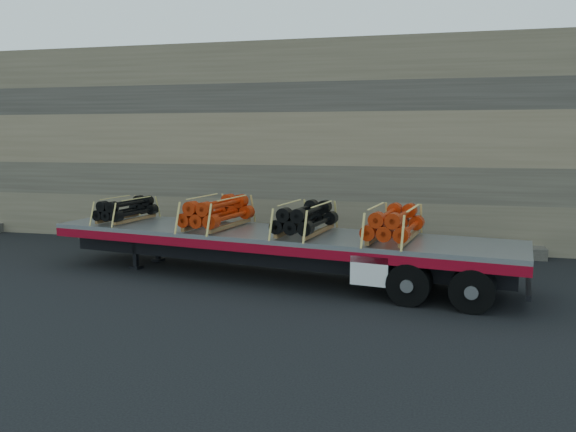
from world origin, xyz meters
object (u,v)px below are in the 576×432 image
(trailer, at_px, (273,255))
(bundle_rear, at_px, (394,224))
(bundle_midfront, at_px, (218,213))
(bundle_midrear, at_px, (305,219))
(bundle_front, at_px, (126,210))

(trailer, height_order, bundle_rear, bundle_rear)
(bundle_midfront, distance_m, bundle_midrear, 2.61)
(trailer, distance_m, bundle_midrear, 1.37)
(bundle_front, xyz_separation_m, bundle_midfront, (3.08, -0.49, 0.07))
(bundle_midfront, xyz_separation_m, bundle_midrear, (2.58, -0.41, -0.02))
(bundle_front, distance_m, bundle_midrear, 5.73)
(bundle_midfront, relative_size, bundle_midrear, 1.06)
(bundle_front, relative_size, bundle_midfront, 0.82)
(trailer, relative_size, bundle_front, 6.74)
(bundle_front, height_order, bundle_midfront, bundle_midfront)
(bundle_midfront, bearing_deg, bundle_front, 180.00)
(bundle_front, bearing_deg, bundle_rear, 0.00)
(trailer, height_order, bundle_front, bundle_front)
(bundle_front, xyz_separation_m, bundle_rear, (7.94, -1.27, 0.06))
(bundle_front, height_order, bundle_rear, bundle_rear)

